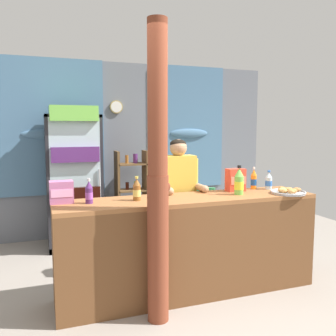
{
  "coord_description": "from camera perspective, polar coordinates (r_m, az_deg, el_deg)",
  "views": [
    {
      "loc": [
        -1.39,
        -2.81,
        1.67
      ],
      "look_at": [
        -0.02,
        1.03,
        1.22
      ],
      "focal_mm": 38.59,
      "sensor_mm": 36.0,
      "label": 1
    }
  ],
  "objects": [
    {
      "name": "ground_plane",
      "position": [
        4.49,
        -0.15,
        -15.55
      ],
      "size": [
        7.28,
        7.28,
        0.0
      ],
      "primitive_type": "plane",
      "color": "gray"
    },
    {
      "name": "back_wall_curtained",
      "position": [
        5.83,
        -6.18,
        3.48
      ],
      "size": [
        4.62,
        0.22,
        2.69
      ],
      "color": "slate",
      "rests_on": "ground"
    },
    {
      "name": "stall_counter",
      "position": [
        3.62,
        4.07,
        -10.98
      ],
      "size": [
        2.63,
        0.58,
        0.99
      ],
      "color": "#935B33",
      "rests_on": "ground"
    },
    {
      "name": "timber_post",
      "position": [
        3.04,
        -1.62,
        -2.19
      ],
      "size": [
        0.2,
        0.18,
        2.55
      ],
      "color": "brown",
      "rests_on": "ground"
    },
    {
      "name": "drink_fridge",
      "position": [
        5.21,
        -14.65,
        -0.43
      ],
      "size": [
        0.74,
        0.71,
        1.97
      ],
      "color": "#232328",
      "rests_on": "ground"
    },
    {
      "name": "bottle_shelf_rack",
      "position": [
        5.54,
        -5.77,
        -3.93
      ],
      "size": [
        0.48,
        0.28,
        1.33
      ],
      "color": "brown",
      "rests_on": "ground"
    },
    {
      "name": "plastic_lawn_chair",
      "position": [
        5.23,
        5.32,
        -6.78
      ],
      "size": [
        0.61,
        0.61,
        0.86
      ],
      "color": "#4CC675",
      "rests_on": "ground"
    },
    {
      "name": "shopkeeper",
      "position": [
        4.04,
        1.66,
        -3.65
      ],
      "size": [
        0.48,
        0.42,
        1.55
      ],
      "color": "#28282D",
      "rests_on": "ground"
    },
    {
      "name": "soda_bottle_lime_soda",
      "position": [
        3.81,
        11.15,
        -2.22
      ],
      "size": [
        0.1,
        0.1,
        0.31
      ],
      "color": "#75C64C",
      "rests_on": "stall_counter"
    },
    {
      "name": "soda_bottle_iced_tea",
      "position": [
        3.45,
        -4.96,
        -3.52
      ],
      "size": [
        0.08,
        0.08,
        0.23
      ],
      "color": "brown",
      "rests_on": "stall_counter"
    },
    {
      "name": "soda_bottle_orange_soda",
      "position": [
        4.2,
        13.38,
        -1.81
      ],
      "size": [
        0.07,
        0.07,
        0.25
      ],
      "color": "orange",
      "rests_on": "stall_counter"
    },
    {
      "name": "soda_bottle_grape_soda",
      "position": [
        3.38,
        -12.37,
        -3.86
      ],
      "size": [
        0.07,
        0.07,
        0.23
      ],
      "color": "#56286B",
      "rests_on": "stall_counter"
    },
    {
      "name": "soda_bottle_water",
      "position": [
        4.23,
        15.62,
        -2.02
      ],
      "size": [
        0.08,
        0.08,
        0.21
      ],
      "color": "silver",
      "rests_on": "stall_counter"
    },
    {
      "name": "snack_box_crackers",
      "position": [
        4.01,
        10.62,
        -1.86
      ],
      "size": [
        0.2,
        0.12,
        0.25
      ],
      "color": "#E5422D",
      "rests_on": "stall_counter"
    },
    {
      "name": "snack_box_wafer",
      "position": [
        3.46,
        -16.49,
        -3.66
      ],
      "size": [
        0.21,
        0.15,
        0.21
      ],
      "color": "#B76699",
      "rests_on": "stall_counter"
    },
    {
      "name": "pastry_tray",
      "position": [
        4.01,
        18.46,
        -3.54
      ],
      "size": [
        0.36,
        0.36,
        0.06
      ],
      "color": "#BCBCC1",
      "rests_on": "stall_counter"
    }
  ]
}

